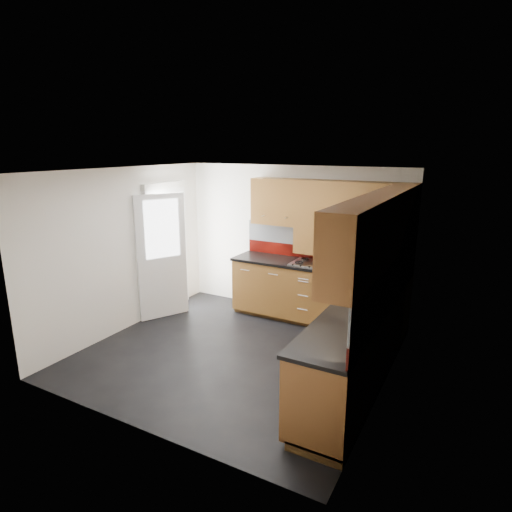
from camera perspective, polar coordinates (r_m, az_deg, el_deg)
The scene contains 14 objects.
room at distance 5.34m, azimuth -2.84°, elevation 1.61°, with size 4.00×3.80×2.64m.
base_cabinets at distance 5.86m, azimuth 10.07°, elevation -8.32°, with size 2.70×3.20×0.95m.
countertop at distance 5.69m, azimuth 10.11°, elevation -3.86°, with size 2.72×3.22×0.04m.
backsplash at distance 5.75m, azimuth 13.05°, elevation -0.80°, with size 2.70×3.20×0.54m.
upper_cabinets at distance 5.50m, azimuth 12.53°, elevation 5.24°, with size 2.50×3.20×0.72m.
extractor_hood at distance 6.64m, azimuth 7.91°, elevation 2.08°, with size 0.60×0.33×0.40m, color brown.
glass_cabinet at distance 5.66m, azimuth 18.05°, elevation 5.41°, with size 0.32×0.80×0.66m.
back_door at distance 7.07m, azimuth -12.00°, elevation 0.60°, with size 0.42×1.19×2.04m.
gas_hob at distance 6.56m, azimuth 7.30°, elevation -0.96°, with size 0.57×0.50×0.04m.
utensil_pot at distance 6.70m, azimuth 8.47°, elevation -0.02°, with size 0.11×0.11×0.39m.
toaster at distance 6.33m, azimuth 18.73°, elevation -1.55°, with size 0.27×0.20×0.18m.
food_processor at distance 5.67m, azimuth 16.35°, elevation -2.69°, with size 0.17×0.17×0.29m.
paper_towel at distance 5.39m, azimuth 15.52°, elevation -3.67°, with size 0.11×0.11×0.23m, color white.
orange_cloth at distance 5.89m, azimuth 16.91°, elevation -3.38°, with size 0.14×0.12×0.01m, color red.
Camera 1 is at (2.72, -4.44, 2.68)m, focal length 30.00 mm.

